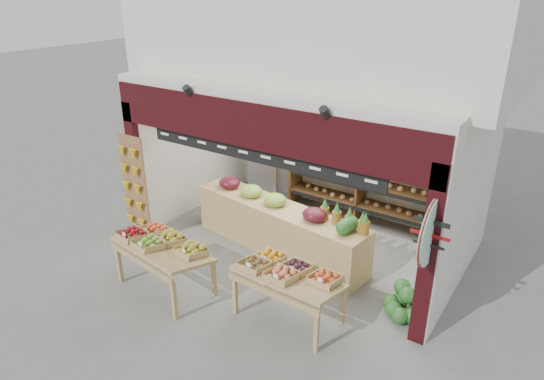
{
  "coord_description": "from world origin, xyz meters",
  "views": [
    {
      "loc": [
        4.07,
        -6.63,
        4.64
      ],
      "look_at": [
        -0.26,
        -0.2,
        1.24
      ],
      "focal_mm": 32.0,
      "sensor_mm": 36.0,
      "label": 1
    }
  ],
  "objects_px": {
    "display_table_left": "(160,244)",
    "watermelon_pile": "(405,305)",
    "display_table_right": "(286,273)",
    "mid_counter": "(279,226)",
    "refrigerator": "(269,159)",
    "cardboard_stack": "(266,215)",
    "back_shelving": "(363,164)"
  },
  "relations": [
    {
      "from": "refrigerator",
      "to": "display_table_right",
      "type": "height_order",
      "value": "refrigerator"
    },
    {
      "from": "refrigerator",
      "to": "back_shelving",
      "type": "bearing_deg",
      "value": -5.26
    },
    {
      "from": "mid_counter",
      "to": "display_table_left",
      "type": "height_order",
      "value": "mid_counter"
    },
    {
      "from": "display_table_left",
      "to": "mid_counter",
      "type": "bearing_deg",
      "value": 65.07
    },
    {
      "from": "display_table_left",
      "to": "watermelon_pile",
      "type": "height_order",
      "value": "display_table_left"
    },
    {
      "from": "display_table_right",
      "to": "watermelon_pile",
      "type": "distance_m",
      "value": 1.87
    },
    {
      "from": "cardboard_stack",
      "to": "mid_counter",
      "type": "distance_m",
      "value": 1.0
    },
    {
      "from": "mid_counter",
      "to": "watermelon_pile",
      "type": "xyz_separation_m",
      "value": [
        2.6,
        -0.54,
        -0.31
      ]
    },
    {
      "from": "back_shelving",
      "to": "cardboard_stack",
      "type": "bearing_deg",
      "value": -136.17
    },
    {
      "from": "cardboard_stack",
      "to": "watermelon_pile",
      "type": "relative_size",
      "value": 1.59
    },
    {
      "from": "display_table_left",
      "to": "display_table_right",
      "type": "height_order",
      "value": "display_table_left"
    },
    {
      "from": "refrigerator",
      "to": "display_table_right",
      "type": "bearing_deg",
      "value": -60.09
    },
    {
      "from": "cardboard_stack",
      "to": "watermelon_pile",
      "type": "height_order",
      "value": "cardboard_stack"
    },
    {
      "from": "cardboard_stack",
      "to": "display_table_right",
      "type": "distance_m",
      "value": 2.93
    },
    {
      "from": "cardboard_stack",
      "to": "mid_counter",
      "type": "bearing_deg",
      "value": -40.91
    },
    {
      "from": "cardboard_stack",
      "to": "display_table_right",
      "type": "height_order",
      "value": "display_table_right"
    },
    {
      "from": "back_shelving",
      "to": "refrigerator",
      "type": "xyz_separation_m",
      "value": [
        -2.23,
        -0.09,
        -0.32
      ]
    },
    {
      "from": "refrigerator",
      "to": "display_table_left",
      "type": "relative_size",
      "value": 1.08
    },
    {
      "from": "watermelon_pile",
      "to": "mid_counter",
      "type": "bearing_deg",
      "value": 168.19
    },
    {
      "from": "cardboard_stack",
      "to": "display_table_left",
      "type": "bearing_deg",
      "value": -94.34
    },
    {
      "from": "mid_counter",
      "to": "display_table_left",
      "type": "relative_size",
      "value": 2.14
    },
    {
      "from": "mid_counter",
      "to": "back_shelving",
      "type": "bearing_deg",
      "value": 70.8
    },
    {
      "from": "mid_counter",
      "to": "display_table_right",
      "type": "relative_size",
      "value": 2.33
    },
    {
      "from": "display_table_right",
      "to": "watermelon_pile",
      "type": "relative_size",
      "value": 2.33
    },
    {
      "from": "mid_counter",
      "to": "display_table_left",
      "type": "bearing_deg",
      "value": -114.93
    },
    {
      "from": "display_table_left",
      "to": "watermelon_pile",
      "type": "relative_size",
      "value": 2.54
    },
    {
      "from": "back_shelving",
      "to": "watermelon_pile",
      "type": "distance_m",
      "value": 3.36
    },
    {
      "from": "refrigerator",
      "to": "cardboard_stack",
      "type": "bearing_deg",
      "value": -65.89
    },
    {
      "from": "display_table_left",
      "to": "display_table_right",
      "type": "distance_m",
      "value": 2.12
    },
    {
      "from": "back_shelving",
      "to": "watermelon_pile",
      "type": "height_order",
      "value": "back_shelving"
    },
    {
      "from": "cardboard_stack",
      "to": "mid_counter",
      "type": "xyz_separation_m",
      "value": [
        0.73,
        -0.64,
        0.24
      ]
    },
    {
      "from": "watermelon_pile",
      "to": "back_shelving",
      "type": "bearing_deg",
      "value": 126.69
    }
  ]
}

